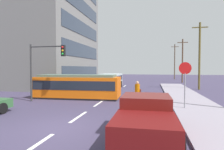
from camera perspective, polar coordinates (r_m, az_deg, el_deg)
ground_plane at (r=18.40m, az=-0.59°, el=-6.19°), size 120.00×120.00×0.00m
sidewalk_curb_right at (r=14.33m, az=23.53°, el=-8.47°), size 3.20×36.00×0.14m
lane_stripe_0 at (r=7.46m, az=-21.82°, el=-18.92°), size 0.16×2.40×0.01m
lane_stripe_1 at (r=10.86m, az=-9.82°, el=-12.07°), size 0.16×2.40×0.01m
lane_stripe_2 at (r=14.57m, az=-3.98°, el=-8.39°), size 0.16×2.40×0.01m
lane_stripe_3 at (r=22.44m, az=1.67°, el=-4.67°), size 0.16×2.40×0.01m
lane_stripe_4 at (r=28.33m, az=3.79°, el=-3.25°), size 0.16×2.40×0.01m
corner_building at (r=33.77m, az=-23.50°, el=16.61°), size 17.76×16.11×22.40m
streetcar_tram at (r=17.25m, az=-10.14°, el=-3.21°), size 7.47×2.79×2.06m
city_bus at (r=25.10m, az=-0.64°, el=-1.53°), size 2.58×5.10×1.86m
pedestrian_crossing at (r=14.52m, az=7.52°, el=-4.68°), size 0.46×0.36×1.67m
pickup_truck_parked at (r=7.64m, az=9.95°, el=-12.03°), size 2.32×5.02×1.55m
parked_sedan_mid at (r=21.98m, az=-12.85°, el=-3.24°), size 2.09×4.59×1.19m
stop_sign at (r=12.90m, az=20.80°, el=-0.09°), size 0.76×0.07×2.88m
traffic_light_mast at (r=15.90m, az=-19.20°, el=3.96°), size 2.99×0.33×4.52m
utility_pole_mid at (r=25.80m, az=24.47°, el=5.49°), size 1.80×0.24×8.15m
utility_pole_far at (r=36.66m, az=20.12°, el=4.20°), size 1.80×0.24×7.77m
utility_pole_distant at (r=47.29m, az=18.05°, el=3.97°), size 1.80×0.24×8.15m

